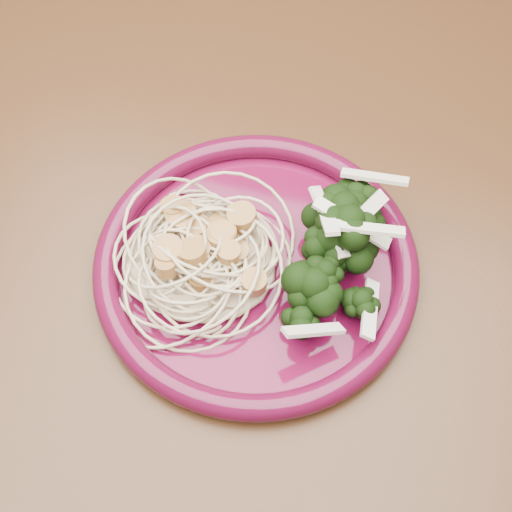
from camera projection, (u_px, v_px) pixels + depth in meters
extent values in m
plane|color=#55361D|center=(302.00, 460.00, 1.19)|extent=(3.50, 3.50, 0.00)
cube|color=#472814|center=(352.00, 215.00, 0.56)|extent=(1.20, 0.80, 0.04)
cylinder|color=#472814|center=(28.00, 97.00, 1.13)|extent=(0.06, 0.06, 0.71)
cylinder|color=#550927|center=(256.00, 268.00, 0.51)|extent=(0.27, 0.27, 0.01)
torus|color=#550C29|center=(256.00, 263.00, 0.51)|extent=(0.28, 0.28, 0.02)
ellipsoid|color=beige|center=(199.00, 257.00, 0.50)|extent=(0.13, 0.12, 0.02)
ellipsoid|color=black|center=(327.00, 252.00, 0.49)|extent=(0.10, 0.14, 0.04)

